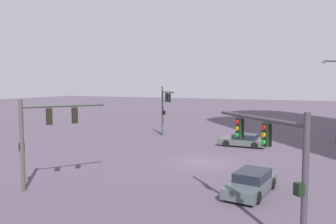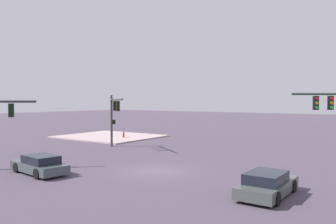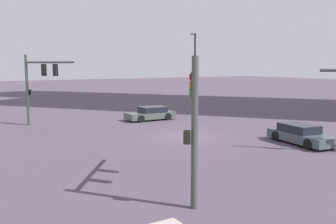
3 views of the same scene
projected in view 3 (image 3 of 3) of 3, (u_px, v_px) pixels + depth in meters
ground_plane at (186, 136)px, 25.18m from camera, size 205.57×205.57×0.00m
traffic_signal_near_corner at (194, 103)px, 13.26m from camera, size 4.12×3.17×5.21m
traffic_signal_opposite_side at (38, 79)px, 29.10m from camera, size 3.76×3.10×5.74m
streetlamp_curved_arm at (194, 66)px, 40.29m from camera, size 1.77×1.85×8.37m
sedan_car_approaching at (301, 135)px, 22.80m from camera, size 4.71×2.33×1.21m
sedan_car_waiting_far at (151, 114)px, 32.65m from camera, size 1.98×4.37×1.21m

